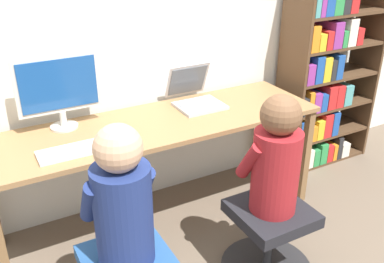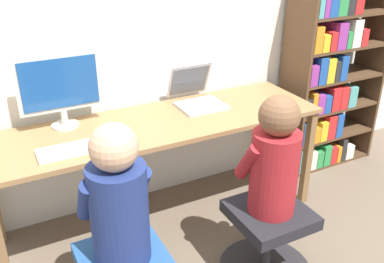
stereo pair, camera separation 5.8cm
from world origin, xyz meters
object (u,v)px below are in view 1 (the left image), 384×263
keyboard (75,150)px  person_at_laptop (276,159)px  bookshelf (323,82)px  office_chair_right (269,240)px  desktop_monitor (59,89)px  laptop (196,97)px  person_at_monitor (122,201)px

keyboard → person_at_laptop: 1.07m
keyboard → bookshelf: bookshelf is taller
office_chair_right → person_at_laptop: (0.00, 0.00, 0.53)m
office_chair_right → person_at_laptop: person_at_laptop is taller
person_at_laptop → desktop_monitor: bearing=133.0°
desktop_monitor → keyboard: size_ratio=1.23×
laptop → keyboard: 0.95m
office_chair_right → person_at_monitor: bearing=178.7°
office_chair_right → bookshelf: (1.17, 0.87, 0.49)m
keyboard → office_chair_right: size_ratio=0.75×
desktop_monitor → laptop: size_ratio=1.36×
desktop_monitor → office_chair_right: 1.49m
office_chair_right → person_at_monitor: (-0.84, 0.02, 0.54)m
office_chair_right → bookshelf: bearing=36.6°
desktop_monitor → person_at_monitor: (0.03, -0.91, -0.23)m
laptop → keyboard: bearing=-162.1°
keyboard → office_chair_right: keyboard is taller
keyboard → laptop: bearing=17.9°
person_at_laptop → bookshelf: bookshelf is taller
keyboard → office_chair_right: (0.89, -0.59, -0.53)m
keyboard → bookshelf: size_ratio=0.26×
desktop_monitor → person_at_monitor: size_ratio=0.72×
laptop → bookshelf: 1.17m
keyboard → person_at_monitor: size_ratio=0.58×
laptop → desktop_monitor: bearing=176.7°
desktop_monitor → person_at_laptop: (0.87, -0.93, -0.24)m
office_chair_right → keyboard: bearing=146.5°
keyboard → person_at_monitor: person_at_monitor is taller
desktop_monitor → bookshelf: bookshelf is taller
office_chair_right → desktop_monitor: bearing=132.9°
keyboard → person_at_laptop: person_at_laptop is taller
desktop_monitor → office_chair_right: desktop_monitor is taller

